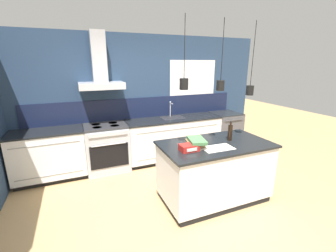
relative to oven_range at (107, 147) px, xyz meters
name	(u,v)px	position (x,y,z in m)	size (l,w,h in m)	color
ground_plane	(180,208)	(0.77, -1.69, -0.46)	(16.00, 16.00, 0.00)	tan
wall_back	(138,97)	(0.73, 0.31, 0.90)	(5.60, 2.11, 2.60)	navy
counter_run_left	(50,155)	(-1.00, 0.01, 0.01)	(1.21, 0.64, 0.91)	black
counter_run_sink	(173,138)	(1.42, 0.01, 0.01)	(2.05, 0.64, 1.24)	black
oven_range	(107,147)	(0.00, 0.00, 0.00)	(0.80, 0.66, 0.91)	#B5B5BA
dishwasher	(224,131)	(2.75, 0.00, 0.00)	(0.64, 0.65, 0.91)	#4C4C51
kitchen_island	(214,171)	(1.36, -1.65, 0.00)	(1.62, 0.91, 0.91)	black
bottle_on_island	(230,132)	(1.63, -1.61, 0.58)	(0.07, 0.07, 0.30)	black
book_stack	(196,143)	(1.02, -1.67, 0.52)	(0.29, 0.37, 0.12)	beige
red_supply_box	(189,148)	(0.86, -1.75, 0.50)	(0.25, 0.17, 0.09)	red
paper_pile	(218,148)	(1.27, -1.82, 0.46)	(0.44, 0.26, 0.01)	silver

